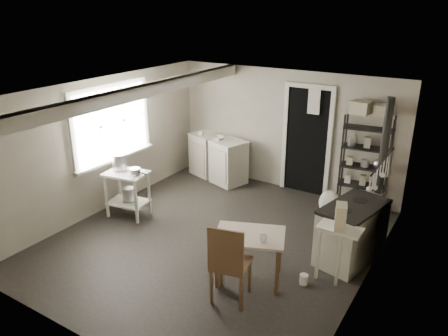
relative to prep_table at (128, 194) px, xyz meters
The scene contains 31 objects.
floor 1.75m from the prep_table, ahead, with size 5.00×5.00×0.00m, color black.
ceiling 2.55m from the prep_table, ahead, with size 5.00×5.00×0.00m, color beige.
wall_back 3.16m from the prep_table, 56.28° to the left, with size 4.50×0.02×2.30m, color #A8A090.
wall_front 3.07m from the prep_table, 55.10° to the right, with size 4.50×0.02×2.30m, color #A8A090.
wall_left 0.93m from the prep_table, behind, with size 0.02×5.00×2.30m, color #A8A090.
wall_right 4.03m from the prep_table, ahead, with size 0.02×5.00×2.30m, color #A8A090.
window 1.24m from the prep_table, 153.63° to the left, with size 0.12×1.76×1.28m, color silver, non-canonical shape.
doorway 3.37m from the prep_table, 49.51° to the left, with size 0.96×0.10×2.08m, color silver, non-canonical shape.
ceiling_beam 1.87m from the prep_table, ahead, with size 0.18×5.00×0.18m, color silver, non-canonical shape.
wallpaper_panel 4.02m from the prep_table, ahead, with size 0.01×5.00×2.30m, color #C1B59D, non-canonical shape.
utensil_rail 4.11m from the prep_table, ahead, with size 0.06×1.20×0.44m, color #B4B4B6, non-canonical shape.
prep_table is the anchor object (origin of this frame).
stockpot 0.56m from the prep_table, 168.15° to the left, with size 0.24×0.24×0.26m, color #B4B4B6.
saucepan 0.49m from the prep_table, ahead, with size 0.18×0.18×0.10m, color #B4B4B6.
bucket 0.03m from the prep_table, 113.91° to the left, with size 0.20×0.20×0.22m, color #B4B4B6.
base_cabinets 2.27m from the prep_table, 80.43° to the left, with size 1.34×0.57×0.88m, color beige, non-canonical shape.
mixing_bowl 2.26m from the prep_table, 77.72° to the left, with size 0.31×0.31×0.08m, color white.
counter_cup 2.22m from the prep_table, 89.32° to the left, with size 0.12×0.12×0.10m, color white.
shelf_rack 4.09m from the prep_table, 35.59° to the left, with size 0.81×0.31×1.70m, color black, non-canonical shape.
shelf_jar 4.01m from the prep_table, 38.36° to the left, with size 0.08×0.09×0.19m, color white.
storage_box_a 4.23m from the prep_table, 37.07° to the left, with size 0.31×0.27×0.22m, color beige.
storage_box_b 4.53m from the prep_table, 34.58° to the left, with size 0.28×0.26×0.18m, color beige.
stove 3.68m from the prep_table, 10.27° to the left, with size 0.60×1.08×0.84m, color beige, non-canonical shape.
stovepipe 4.15m from the prep_table, 16.56° to the left, with size 0.12×0.12×1.53m, color black, non-canonical shape.
side_ledge 3.66m from the prep_table, ahead, with size 0.55×0.29×0.84m, color silver, non-canonical shape.
oats_box 3.71m from the prep_table, ahead, with size 0.13×0.22×0.33m, color beige.
work_table 2.70m from the prep_table, 11.31° to the right, with size 0.88×0.62×0.67m, color beige, non-canonical shape.
table_cup 2.96m from the prep_table, 11.78° to the right, with size 0.10×0.10×0.09m, color white.
chair 2.83m from the prep_table, 20.50° to the right, with size 0.44×0.46×1.06m, color #523823, non-canonical shape.
flour_sack 3.44m from the prep_table, 32.13° to the left, with size 0.37×0.31×0.44m, color silver.
floor_crock 3.34m from the prep_table, ahead, with size 0.11×0.11×0.14m, color white.
Camera 1 is at (3.26, -4.91, 3.46)m, focal length 35.00 mm.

